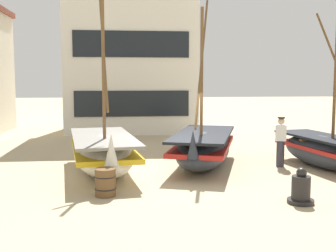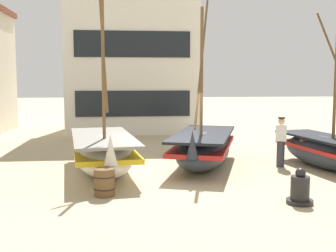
{
  "view_description": "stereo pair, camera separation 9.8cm",
  "coord_description": "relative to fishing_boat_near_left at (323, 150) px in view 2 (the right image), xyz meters",
  "views": [
    {
      "loc": [
        -1.5,
        -12.47,
        2.89
      ],
      "look_at": [
        0.0,
        1.0,
        1.4
      ],
      "focal_mm": 44.15,
      "sensor_mm": 36.0,
      "label": 1
    },
    {
      "loc": [
        -1.4,
        -12.48,
        2.89
      ],
      "look_at": [
        0.0,
        1.0,
        1.4
      ],
      "focal_mm": 44.15,
      "sensor_mm": 36.0,
      "label": 2
    }
  ],
  "objects": [
    {
      "name": "fisherman_by_hull",
      "position": [
        -1.38,
        0.24,
        0.24
      ],
      "size": [
        0.42,
        0.34,
        1.68
      ],
      "color": "#33333D",
      "rests_on": "ground"
    },
    {
      "name": "ground_plane",
      "position": [
        -5.16,
        -0.5,
        -0.59
      ],
      "size": [
        120.0,
        120.0,
        0.0
      ],
      "primitive_type": "plane",
      "color": "tan"
    },
    {
      "name": "capstan_winch",
      "position": [
        -2.49,
        -3.86,
        -0.26
      ],
      "size": [
        0.63,
        0.63,
        0.86
      ],
      "color": "black",
      "rests_on": "ground"
    },
    {
      "name": "fishing_boat_near_left",
      "position": [
        0.0,
        0.0,
        0.0
      ],
      "size": [
        1.98,
        4.15,
        5.15
      ],
      "color": "#2D333D",
      "rests_on": "ground"
    },
    {
      "name": "wooden_barrel",
      "position": [
        -7.11,
        -2.72,
        -0.24
      ],
      "size": [
        0.56,
        0.56,
        0.7
      ],
      "color": "brown",
      "rests_on": "ground"
    },
    {
      "name": "fishing_boat_centre_large",
      "position": [
        -7.28,
        0.03,
        0.05
      ],
      "size": [
        2.49,
        5.07,
        6.03
      ],
      "color": "silver",
      "rests_on": "ground"
    },
    {
      "name": "harbor_building_main",
      "position": [
        -6.14,
        11.67,
        4.19
      ],
      "size": [
        7.44,
        6.01,
        9.54
      ],
      "color": "silver",
      "rests_on": "ground"
    },
    {
      "name": "fishing_boat_far_right",
      "position": [
        -3.96,
        0.57,
        0.05
      ],
      "size": [
        3.17,
        5.11,
        5.62
      ],
      "color": "#2D333D",
      "rests_on": "ground"
    }
  ]
}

